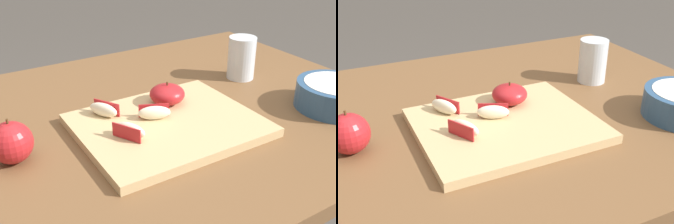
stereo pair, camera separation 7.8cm
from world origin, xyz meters
TOP-DOWN VIEW (x-y plane):
  - dining_table at (0.00, 0.00)m, footprint 1.14×0.79m
  - cutting_board at (0.03, -0.08)m, footprint 0.34×0.28m
  - apple_half_skin_up at (0.07, -0.01)m, footprint 0.07×0.07m
  - apple_wedge_right at (-0.07, 0.01)m, footprint 0.05×0.06m
  - apple_wedge_front at (0.01, -0.05)m, footprint 0.07×0.05m
  - apple_wedge_left at (-0.06, -0.09)m, footprint 0.05×0.07m
  - whole_apple_crimson at (-0.26, -0.03)m, footprint 0.07×0.07m
  - ceramic_fruit_bowl at (0.38, -0.18)m, footprint 0.16×0.16m
  - drinking_glass_water at (0.32, 0.05)m, footprint 0.07×0.07m

SIDE VIEW (x-z plane):
  - dining_table at x=0.00m, z-range 0.26..1.00m
  - cutting_board at x=0.03m, z-range 0.75..0.77m
  - ceramic_fruit_bowl at x=0.38m, z-range 0.75..0.81m
  - apple_wedge_right at x=-0.07m, z-range 0.77..0.79m
  - apple_wedge_front at x=0.01m, z-range 0.77..0.79m
  - apple_wedge_left at x=-0.06m, z-range 0.77..0.79m
  - whole_apple_crimson at x=-0.26m, z-range 0.74..0.83m
  - apple_half_skin_up at x=0.07m, z-range 0.76..0.81m
  - drinking_glass_water at x=0.32m, z-range 0.75..0.85m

